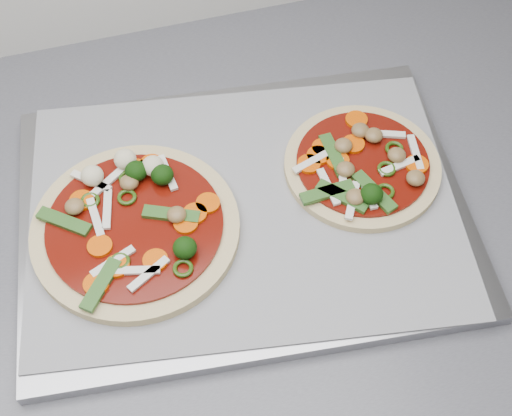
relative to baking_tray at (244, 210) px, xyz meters
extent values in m
cube|color=silver|center=(-0.02, 0.01, -0.48)|extent=(3.60, 0.60, 0.86)
cube|color=slate|center=(-0.02, 0.01, -0.03)|extent=(3.60, 0.60, 0.04)
cube|color=gray|center=(0.00, 0.00, 0.00)|extent=(0.50, 0.39, 0.02)
cube|color=gray|center=(0.00, 0.00, 0.01)|extent=(0.49, 0.39, 0.00)
cylinder|color=#E3C888|center=(-0.11, 0.00, 0.02)|extent=(0.22, 0.22, 0.01)
cylinder|color=#620804|center=(-0.11, 0.00, 0.02)|extent=(0.18, 0.18, 0.00)
cylinder|color=#FF5400|center=(-0.10, -0.05, 0.03)|extent=(0.03, 0.03, 0.00)
cube|color=white|center=(-0.15, 0.01, 0.03)|extent=(0.01, 0.05, 0.00)
cube|color=#325921|center=(-0.16, -0.06, 0.03)|extent=(0.05, 0.05, 0.00)
cylinder|color=#FF5400|center=(-0.16, -0.06, 0.03)|extent=(0.03, 0.03, 0.00)
cylinder|color=#FF5400|center=(-0.04, 0.00, 0.03)|extent=(0.03, 0.03, 0.00)
ellipsoid|color=#14350B|center=(-0.10, 0.06, 0.04)|extent=(0.03, 0.03, 0.02)
cube|color=white|center=(-0.07, 0.05, 0.03)|extent=(0.01, 0.05, 0.00)
cylinder|color=#FF5400|center=(-0.08, 0.07, 0.03)|extent=(0.03, 0.03, 0.00)
ellipsoid|color=#14350B|center=(-0.07, -0.05, 0.04)|extent=(0.03, 0.03, 0.02)
cylinder|color=#FF5400|center=(-0.06, -0.02, 0.03)|extent=(0.04, 0.04, 0.00)
torus|color=#26470E|center=(-0.15, 0.04, 0.03)|extent=(0.03, 0.03, 0.00)
cube|color=#325921|center=(-0.08, 0.00, 0.03)|extent=(0.06, 0.04, 0.00)
torus|color=#26470E|center=(-0.12, 0.03, 0.03)|extent=(0.03, 0.03, 0.00)
ellipsoid|color=beige|center=(-0.15, 0.06, 0.04)|extent=(0.03, 0.03, 0.02)
cylinder|color=#FF5400|center=(-0.05, -0.01, 0.03)|extent=(0.03, 0.03, 0.00)
cube|color=white|center=(-0.11, -0.06, 0.03)|extent=(0.05, 0.03, 0.00)
torus|color=#26470E|center=(-0.14, -0.04, 0.03)|extent=(0.03, 0.03, 0.00)
cube|color=white|center=(-0.12, -0.06, 0.03)|extent=(0.05, 0.02, 0.00)
torus|color=#26470E|center=(-0.08, -0.07, 0.03)|extent=(0.02, 0.02, 0.00)
ellipsoid|color=brown|center=(-0.07, -0.01, 0.03)|extent=(0.03, 0.03, 0.01)
cube|color=#325921|center=(-0.18, 0.02, 0.03)|extent=(0.05, 0.05, 0.00)
cube|color=white|center=(-0.14, 0.02, 0.03)|extent=(0.02, 0.05, 0.00)
cube|color=white|center=(-0.14, -0.04, 0.03)|extent=(0.05, 0.03, 0.00)
cylinder|color=#FF5400|center=(-0.15, -0.02, 0.03)|extent=(0.03, 0.03, 0.00)
cylinder|color=#FF5400|center=(-0.14, -0.05, 0.03)|extent=(0.03, 0.03, 0.00)
cylinder|color=#FF5400|center=(-0.16, 0.04, 0.03)|extent=(0.03, 0.03, 0.00)
cube|color=white|center=(-0.13, 0.06, 0.03)|extent=(0.04, 0.03, 0.00)
ellipsoid|color=#14350B|center=(-0.08, 0.04, 0.04)|extent=(0.03, 0.03, 0.02)
ellipsoid|color=brown|center=(-0.17, 0.03, 0.03)|extent=(0.02, 0.02, 0.01)
torus|color=#26470E|center=(-0.11, 0.05, 0.03)|extent=(0.03, 0.03, 0.00)
cylinder|color=#FF5400|center=(-0.10, 0.07, 0.03)|extent=(0.03, 0.03, 0.00)
torus|color=#26470E|center=(-0.08, 0.06, 0.03)|extent=(0.03, 0.03, 0.00)
ellipsoid|color=beige|center=(-0.08, 0.06, 0.04)|extent=(0.03, 0.03, 0.02)
cube|color=white|center=(-0.15, 0.06, 0.03)|extent=(0.04, 0.04, 0.00)
ellipsoid|color=brown|center=(-0.11, 0.05, 0.03)|extent=(0.02, 0.02, 0.01)
ellipsoid|color=beige|center=(-0.11, 0.07, 0.04)|extent=(0.03, 0.03, 0.02)
cylinder|color=#E3C888|center=(0.14, 0.01, 0.01)|extent=(0.23, 0.23, 0.01)
cylinder|color=#620804|center=(0.14, 0.01, 0.02)|extent=(0.19, 0.19, 0.00)
cube|color=#325921|center=(0.10, -0.03, 0.02)|extent=(0.05, 0.05, 0.00)
cube|color=white|center=(0.13, -0.03, 0.02)|extent=(0.01, 0.05, 0.00)
cube|color=white|center=(0.17, 0.04, 0.02)|extent=(0.05, 0.02, 0.00)
cylinder|color=#FF5400|center=(0.08, 0.02, 0.02)|extent=(0.04, 0.04, 0.00)
cube|color=#325921|center=(0.11, 0.03, 0.02)|extent=(0.02, 0.06, 0.00)
cylinder|color=#FF5400|center=(0.09, 0.03, 0.02)|extent=(0.03, 0.03, 0.00)
ellipsoid|color=#14350B|center=(0.13, -0.04, 0.03)|extent=(0.03, 0.03, 0.02)
torus|color=#26470E|center=(0.16, -0.01, 0.02)|extent=(0.03, 0.03, 0.00)
cylinder|color=#FF5400|center=(0.15, 0.07, 0.02)|extent=(0.04, 0.04, 0.00)
ellipsoid|color=brown|center=(0.15, 0.05, 0.03)|extent=(0.03, 0.03, 0.01)
ellipsoid|color=brown|center=(0.17, 0.01, 0.03)|extent=(0.03, 0.03, 0.01)
cube|color=white|center=(0.11, -0.04, 0.02)|extent=(0.03, 0.05, 0.00)
cube|color=white|center=(0.17, -0.01, 0.02)|extent=(0.05, 0.02, 0.00)
cylinder|color=#FF5400|center=(0.11, 0.02, 0.02)|extent=(0.04, 0.04, 0.00)
ellipsoid|color=brown|center=(0.18, -0.03, 0.03)|extent=(0.02, 0.02, 0.01)
torus|color=#26470E|center=(0.14, -0.03, 0.02)|extent=(0.03, 0.03, 0.00)
torus|color=#26470E|center=(0.17, 0.02, 0.02)|extent=(0.03, 0.03, 0.00)
cylinder|color=#FF5400|center=(0.10, 0.04, 0.02)|extent=(0.03, 0.03, 0.00)
cube|color=#325921|center=(0.09, -0.02, 0.02)|extent=(0.06, 0.02, 0.00)
cube|color=white|center=(0.19, 0.01, 0.02)|extent=(0.02, 0.05, 0.00)
cube|color=white|center=(0.08, 0.02, 0.02)|extent=(0.05, 0.02, 0.00)
ellipsoid|color=brown|center=(0.11, -0.03, 0.03)|extent=(0.03, 0.03, 0.01)
ellipsoid|color=brown|center=(0.11, 0.00, 0.03)|extent=(0.03, 0.03, 0.01)
cylinder|color=#FF5400|center=(0.19, -0.01, 0.02)|extent=(0.03, 0.03, 0.00)
ellipsoid|color=brown|center=(0.16, 0.04, 0.03)|extent=(0.02, 0.02, 0.01)
cylinder|color=#FF5400|center=(0.13, 0.04, 0.02)|extent=(0.03, 0.03, 0.00)
cube|color=#325921|center=(0.13, -0.03, 0.02)|extent=(0.03, 0.06, 0.00)
cube|color=white|center=(0.11, 0.00, 0.02)|extent=(0.02, 0.05, 0.00)
ellipsoid|color=brown|center=(0.12, 0.03, 0.03)|extent=(0.03, 0.03, 0.01)
cube|color=white|center=(0.09, -0.01, 0.02)|extent=(0.01, 0.05, 0.00)
camera|label=1|loc=(-0.10, -0.42, 0.62)|focal=50.00mm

